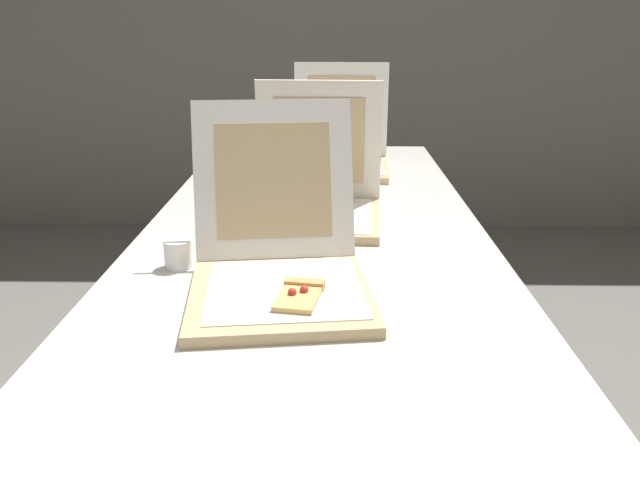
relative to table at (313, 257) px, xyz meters
The scene contains 7 objects.
wall_back 2.52m from the table, 90.00° to the left, with size 10.00×0.10×2.60m, color gray.
table is the anchor object (origin of this frame).
pizza_box_front 0.33m from the table, 100.37° to the right, with size 0.39×0.49×0.34m.
pizza_box_middle 0.19m from the table, 88.92° to the left, with size 0.36×0.36×0.36m.
pizza_box_back 0.76m from the table, 84.45° to the left, with size 0.36×0.36×0.36m.
cup_white_near_center 0.35m from the table, 146.48° to the right, with size 0.06×0.06×0.06m, color white.
cup_white_far 0.42m from the table, 120.31° to the left, with size 0.06×0.06×0.06m, color white.
Camera 1 is at (0.04, -0.78, 1.26)m, focal length 35.08 mm.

